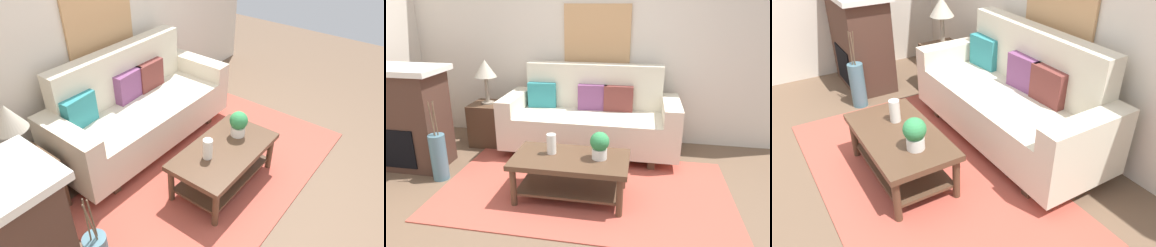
{
  "view_description": "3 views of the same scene",
  "coord_description": "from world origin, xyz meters",
  "views": [
    {
      "loc": [
        -2.42,
        -1.07,
        2.55
      ],
      "look_at": [
        -0.12,
        0.72,
        0.57
      ],
      "focal_mm": 33.79,
      "sensor_mm": 36.0,
      "label": 1
    },
    {
      "loc": [
        0.51,
        -2.55,
        1.81
      ],
      "look_at": [
        -0.17,
        1.03,
        0.52
      ],
      "focal_mm": 32.16,
      "sensor_mm": 36.0,
      "label": 2
    },
    {
      "loc": [
        2.42,
        -0.59,
        2.1
      ],
      "look_at": [
        0.14,
        0.8,
        0.51
      ],
      "focal_mm": 35.87,
      "sensor_mm": 36.0,
      "label": 3
    }
  ],
  "objects": [
    {
      "name": "side_table",
      "position": [
        -1.46,
        1.49,
        0.28
      ],
      "size": [
        0.44,
        0.44,
        0.56
      ],
      "primitive_type": "cube",
      "color": "#513826",
      "rests_on": "ground_plane"
    },
    {
      "name": "throw_pillow_maroon",
      "position": [
        0.23,
        1.61,
        0.68
      ],
      "size": [
        0.36,
        0.13,
        0.32
      ],
      "primitive_type": "cube",
      "rotation": [
        0.0,
        0.0,
        0.03
      ],
      "color": "brown",
      "rests_on": "couch"
    },
    {
      "name": "potted_plant_tabletop",
      "position": [
        0.16,
        0.36,
        0.57
      ],
      "size": [
        0.18,
        0.18,
        0.26
      ],
      "color": "white",
      "rests_on": "coffee_table"
    },
    {
      "name": "floor_vase",
      "position": [
        -1.57,
        0.44,
        0.25
      ],
      "size": [
        0.17,
        0.17,
        0.51
      ],
      "primitive_type": "cylinder",
      "color": "slate",
      "rests_on": "ground_plane"
    },
    {
      "name": "throw_pillow_teal",
      "position": [
        -0.75,
        1.61,
        0.68
      ],
      "size": [
        0.37,
        0.16,
        0.32
      ],
      "primitive_type": "cube",
      "rotation": [
        0.0,
        0.0,
        0.11
      ],
      "color": "teal",
      "rests_on": "couch"
    },
    {
      "name": "throw_pillow_plum",
      "position": [
        -0.1,
        1.61,
        0.68
      ],
      "size": [
        0.37,
        0.15,
        0.32
      ],
      "primitive_type": "cube",
      "rotation": [
        0.0,
        0.0,
        0.08
      ],
      "color": "#7A4270",
      "rests_on": "couch"
    },
    {
      "name": "area_rug",
      "position": [
        0.0,
        0.5,
        0.01
      ],
      "size": [
        2.89,
        1.68,
        0.01
      ],
      "primitive_type": "cube",
      "color": "#B24C3D",
      "rests_on": "ground_plane"
    },
    {
      "name": "floor_vase_branch_a",
      "position": [
        -1.55,
        0.44,
        0.69
      ],
      "size": [
        0.03,
        0.01,
        0.36
      ],
      "primitive_type": "cylinder",
      "rotation": [
        -0.0,
        -0.05,
        0.0
      ],
      "color": "brown",
      "rests_on": "floor_vase"
    },
    {
      "name": "couch",
      "position": [
        -0.1,
        1.49,
        0.43
      ],
      "size": [
        2.13,
        0.84,
        1.08
      ],
      "color": "beige",
      "rests_on": "ground_plane"
    },
    {
      "name": "floor_vase_branch_c",
      "position": [
        -1.58,
        0.43,
        0.69
      ],
      "size": [
        0.05,
        0.03,
        0.36
      ],
      "primitive_type": "cylinder",
      "rotation": [
        -0.05,
        -0.11,
        0.0
      ],
      "color": "brown",
      "rests_on": "floor_vase"
    },
    {
      "name": "table_lamp",
      "position": [
        -1.46,
        1.49,
        0.99
      ],
      "size": [
        0.28,
        0.28,
        0.57
      ],
      "color": "gray",
      "rests_on": "side_table"
    },
    {
      "name": "ground_plane",
      "position": [
        0.0,
        0.0,
        0.0
      ],
      "size": [
        9.34,
        9.34,
        0.0
      ],
      "primitive_type": "plane",
      "color": "brown"
    },
    {
      "name": "fireplace",
      "position": [
        -2.12,
        0.71,
        0.59
      ],
      "size": [
        1.02,
        0.58,
        1.16
      ],
      "color": "#472D23",
      "rests_on": "ground_plane"
    },
    {
      "name": "tabletop_vase",
      "position": [
        -0.31,
        0.39,
        0.53
      ],
      "size": [
        0.09,
        0.09,
        0.2
      ],
      "primitive_type": "cylinder",
      "color": "white",
      "rests_on": "coffee_table"
    },
    {
      "name": "floor_vase_branch_b",
      "position": [
        -1.58,
        0.46,
        0.69
      ],
      "size": [
        0.03,
        0.04,
        0.36
      ],
      "primitive_type": "cylinder",
      "rotation": [
        -0.08,
        0.06,
        0.0
      ],
      "color": "brown",
      "rests_on": "floor_vase"
    },
    {
      "name": "coffee_table",
      "position": [
        -0.11,
        0.34,
        0.31
      ],
      "size": [
        1.1,
        0.6,
        0.43
      ],
      "color": "#513826",
      "rests_on": "ground_plane"
    }
  ]
}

